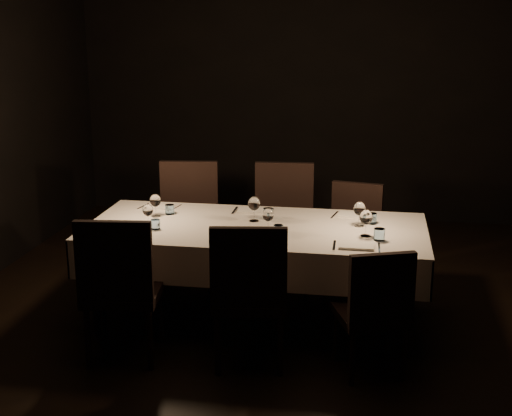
% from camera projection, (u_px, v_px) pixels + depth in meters
% --- Properties ---
extents(room, '(5.01, 6.01, 3.01)m').
position_uv_depth(room, '(256.00, 128.00, 5.12)').
color(room, black).
rests_on(room, ground).
extents(dining_table, '(2.52, 1.12, 0.76)m').
position_uv_depth(dining_table, '(256.00, 235.00, 5.33)').
color(dining_table, black).
rests_on(dining_table, ground).
extents(chair_near_left, '(0.55, 0.55, 1.03)m').
position_uv_depth(chair_near_left, '(120.00, 284.00, 4.72)').
color(chair_near_left, black).
rests_on(chair_near_left, ground).
extents(place_setting_near_left, '(0.31, 0.39, 0.17)m').
position_uv_depth(place_setting_near_left, '(145.00, 221.00, 5.22)').
color(place_setting_near_left, white).
rests_on(place_setting_near_left, dining_table).
extents(chair_near_center, '(0.55, 0.55, 1.02)m').
position_uv_depth(chair_near_center, '(249.00, 290.00, 4.64)').
color(chair_near_center, black).
rests_on(chair_near_center, ground).
extents(place_setting_near_center, '(0.31, 0.40, 0.17)m').
position_uv_depth(place_setting_near_center, '(267.00, 226.00, 5.07)').
color(place_setting_near_center, white).
rests_on(place_setting_near_center, dining_table).
extents(chair_near_right, '(0.54, 0.54, 0.88)m').
position_uv_depth(chair_near_right, '(375.00, 306.00, 4.54)').
color(chair_near_right, black).
rests_on(chair_near_right, ground).
extents(place_setting_near_right, '(0.35, 0.42, 0.20)m').
position_uv_depth(place_setting_near_right, '(366.00, 230.00, 4.96)').
color(place_setting_near_right, white).
rests_on(place_setting_near_right, dining_table).
extents(chair_far_left, '(0.57, 0.57, 1.05)m').
position_uv_depth(chair_far_left, '(188.00, 219.00, 6.18)').
color(chair_far_left, black).
rests_on(chair_far_left, ground).
extents(place_setting_far_left, '(0.34, 0.40, 0.18)m').
position_uv_depth(place_setting_far_left, '(160.00, 205.00, 5.63)').
color(place_setting_far_left, white).
rests_on(place_setting_far_left, dining_table).
extents(chair_far_center, '(0.54, 0.54, 1.06)m').
position_uv_depth(chair_far_center, '(283.00, 221.00, 6.11)').
color(chair_far_center, black).
rests_on(chair_far_center, ground).
extents(place_setting_far_center, '(0.35, 0.41, 0.19)m').
position_uv_depth(place_setting_far_center, '(257.00, 208.00, 5.51)').
color(place_setting_far_center, white).
rests_on(place_setting_far_center, dining_table).
extents(chair_far_right, '(0.51, 0.51, 0.91)m').
position_uv_depth(chair_far_right, '(353.00, 232.00, 6.04)').
color(chair_far_right, black).
rests_on(chair_far_right, ground).
extents(place_setting_far_right, '(0.36, 0.41, 0.19)m').
position_uv_depth(place_setting_far_right, '(360.00, 213.00, 5.38)').
color(place_setting_far_right, white).
rests_on(place_setting_far_right, dining_table).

